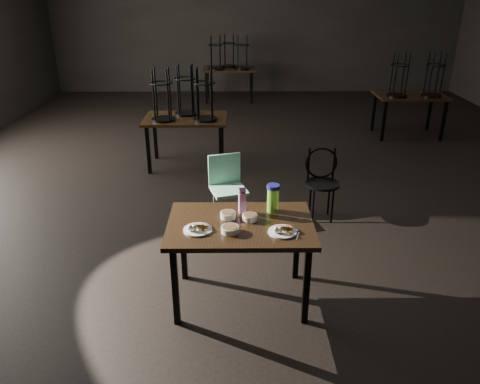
{
  "coord_description": "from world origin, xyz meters",
  "views": [
    {
      "loc": [
        -0.52,
        -6.03,
        2.55
      ],
      "look_at": [
        -0.48,
        -2.24,
        0.85
      ],
      "focal_mm": 35.0,
      "sensor_mm": 36.0,
      "label": 1
    }
  ],
  "objects_px": {
    "main_table": "(240,231)",
    "water_bottle": "(273,198)",
    "school_chair": "(227,184)",
    "bentwood_chair": "(322,178)",
    "juice_carton": "(242,201)"
  },
  "relations": [
    {
      "from": "main_table",
      "to": "juice_carton",
      "type": "bearing_deg",
      "value": 85.23
    },
    {
      "from": "school_chair",
      "to": "main_table",
      "type": "bearing_deg",
      "value": -101.37
    },
    {
      "from": "main_table",
      "to": "bentwood_chair",
      "type": "relative_size",
      "value": 1.45
    },
    {
      "from": "juice_carton",
      "to": "water_bottle",
      "type": "bearing_deg",
      "value": 5.49
    },
    {
      "from": "bentwood_chair",
      "to": "school_chair",
      "type": "bearing_deg",
      "value": -172.38
    },
    {
      "from": "water_bottle",
      "to": "school_chair",
      "type": "distance_m",
      "value": 1.36
    },
    {
      "from": "water_bottle",
      "to": "school_chair",
      "type": "xyz_separation_m",
      "value": [
        -0.42,
        1.23,
        -0.39
      ]
    },
    {
      "from": "main_table",
      "to": "school_chair",
      "type": "distance_m",
      "value": 1.47
    },
    {
      "from": "main_table",
      "to": "water_bottle",
      "type": "bearing_deg",
      "value": 38.16
    },
    {
      "from": "juice_carton",
      "to": "school_chair",
      "type": "bearing_deg",
      "value": 96.92
    },
    {
      "from": "water_bottle",
      "to": "school_chair",
      "type": "bearing_deg",
      "value": 108.66
    },
    {
      "from": "water_bottle",
      "to": "bentwood_chair",
      "type": "bearing_deg",
      "value": 63.72
    },
    {
      "from": "school_chair",
      "to": "bentwood_chair",
      "type": "bearing_deg",
      "value": -9.14
    },
    {
      "from": "main_table",
      "to": "school_chair",
      "type": "bearing_deg",
      "value": 95.36
    },
    {
      "from": "school_chair",
      "to": "juice_carton",
      "type": "bearing_deg",
      "value": -99.82
    }
  ]
}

